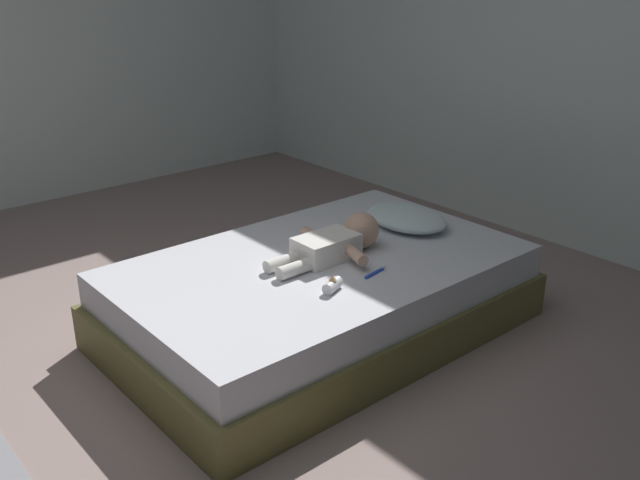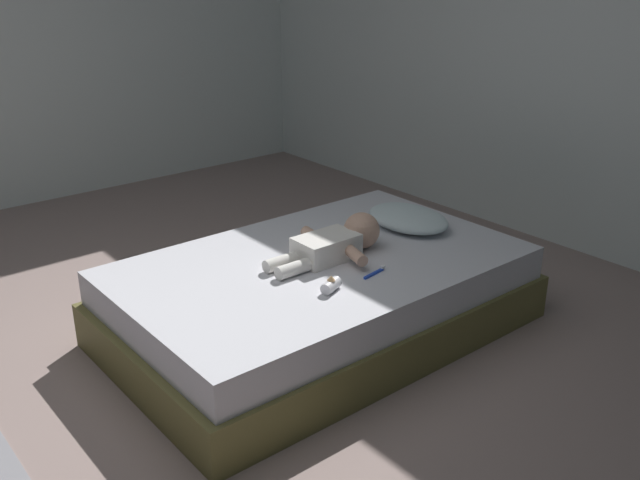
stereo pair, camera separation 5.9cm
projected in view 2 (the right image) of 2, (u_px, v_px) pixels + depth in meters
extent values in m
plane|color=gray|center=(138.00, 408.00, 2.94)|extent=(8.00, 8.00, 0.00)
cube|color=silver|center=(582.00, 15.00, 4.17)|extent=(8.00, 0.12, 2.86)
cube|color=brown|center=(320.00, 310.00, 3.52)|extent=(1.26, 2.02, 0.22)
cube|color=silver|center=(320.00, 275.00, 3.44)|extent=(1.21, 1.94, 0.17)
ellipsoid|color=silver|center=(408.00, 218.00, 3.80)|extent=(0.49, 0.35, 0.10)
cube|color=white|center=(326.00, 248.00, 3.39)|extent=(0.19, 0.30, 0.12)
sphere|color=tan|center=(362.00, 230.00, 3.51)|extent=(0.18, 0.18, 0.18)
cylinder|color=tan|center=(313.00, 236.00, 3.53)|extent=(0.16, 0.08, 0.06)
cylinder|color=tan|center=(356.00, 255.00, 3.30)|extent=(0.16, 0.10, 0.06)
cylinder|color=white|center=(282.00, 262.00, 3.30)|extent=(0.06, 0.18, 0.06)
cylinder|color=white|center=(294.00, 269.00, 3.23)|extent=(0.06, 0.18, 0.06)
cube|color=blue|center=(374.00, 274.00, 3.24)|extent=(0.03, 0.14, 0.01)
cube|color=white|center=(383.00, 267.00, 3.28)|extent=(0.02, 0.03, 0.01)
cylinder|color=white|center=(331.00, 286.00, 3.08)|extent=(0.09, 0.12, 0.05)
cone|color=#EAB376|center=(331.00, 278.00, 3.06)|extent=(0.04, 0.04, 0.02)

